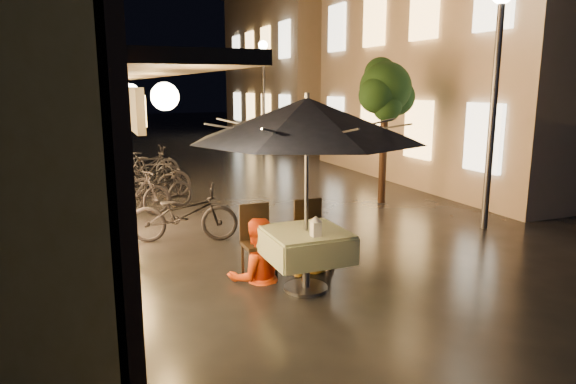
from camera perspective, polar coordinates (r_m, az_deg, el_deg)
name	(u,v)px	position (r m, az deg, el deg)	size (l,w,h in m)	color
ground	(411,293)	(6.72, 13.50, -10.82)	(90.00, 90.00, 0.00)	black
east_building_near	(503,54)	(16.07, 22.76, 13.93)	(7.30, 9.30, 6.80)	#BAA390
east_building_far	(323,62)	(25.61, 3.95, 14.18)	(7.30, 10.30, 7.30)	#BAA390
street_tree	(386,92)	(11.31, 10.80, 10.91)	(1.43, 1.20, 3.15)	black
streetlamp_near	(497,63)	(9.70, 22.19, 13.11)	(0.36, 0.36, 4.23)	#59595E
streetlamp_far	(263,76)	(20.16, -2.76, 12.77)	(0.36, 0.36, 4.23)	#59595E
cafe_table	(306,245)	(6.45, 2.02, -5.91)	(0.99, 0.99, 0.78)	#59595E
patio_umbrella	(307,119)	(6.16, 2.12, 8.08)	(2.83, 2.83, 2.46)	#59595E
cafe_chair_left	(257,237)	(6.98, -3.48, -4.97)	(0.42, 0.42, 0.97)	black
cafe_chair_right	(311,230)	(7.26, 2.53, -4.29)	(0.42, 0.42, 0.97)	black
table_lantern	(316,225)	(6.11, 3.10, -3.68)	(0.16, 0.16, 0.25)	white
person_orange	(256,219)	(6.74, -3.58, -3.05)	(0.80, 0.62, 1.65)	#E2430F
person_yellow	(314,220)	(7.09, 2.86, -3.16)	(0.93, 0.54, 1.44)	yellow
bicycle_0	(184,214)	(8.65, -11.53, -2.39)	(0.62, 1.78, 0.93)	black
bicycle_1	(133,195)	(10.30, -16.79, -0.37)	(0.44, 1.57, 0.94)	black
bicycle_2	(155,190)	(10.91, -14.53, 0.20)	(0.57, 1.65, 0.87)	black
bicycle_3	(155,177)	(12.19, -14.53, 1.61)	(0.45, 1.60, 0.96)	black
bicycle_4	(145,179)	(12.17, -15.64, 1.38)	(0.59, 1.70, 0.90)	black
bicycle_5	(148,171)	(13.11, -15.25, 2.26)	(0.45, 1.60, 0.96)	black
bicycle_6	(144,165)	(14.06, -15.72, 2.90)	(0.65, 1.87, 0.98)	black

